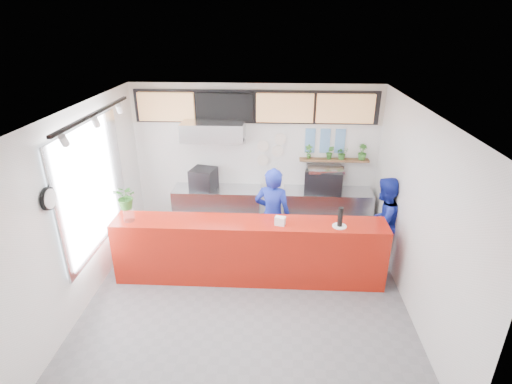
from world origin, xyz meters
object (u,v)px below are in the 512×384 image
at_px(panini_oven, 204,179).
at_px(staff_center, 273,216).
at_px(service_counter, 249,250).
at_px(pepper_mill, 340,217).
at_px(espresso_machine, 324,180).
at_px(staff_right, 382,222).

relative_size(panini_oven, staff_center, 0.26).
xyz_separation_m(service_counter, staff_center, (0.38, 0.61, 0.36)).
xyz_separation_m(service_counter, pepper_mill, (1.45, -0.09, 0.73)).
bearing_deg(panini_oven, staff_center, -25.77).
height_order(service_counter, pepper_mill, pepper_mill).
distance_m(espresso_machine, pepper_mill, 1.90).
bearing_deg(staff_right, pepper_mill, 3.19).
xyz_separation_m(service_counter, panini_oven, (-1.06, 1.80, 0.56)).
distance_m(panini_oven, staff_right, 3.59).
bearing_deg(espresso_machine, service_counter, -116.74).
relative_size(service_counter, staff_center, 2.48).
bearing_deg(pepper_mill, staff_right, 39.51).
relative_size(espresso_machine, staff_center, 0.41).
distance_m(panini_oven, staff_center, 1.88).
relative_size(panini_oven, staff_right, 0.29).
xyz_separation_m(service_counter, espresso_machine, (1.41, 1.80, 0.59)).
bearing_deg(staff_right, service_counter, -21.22).
relative_size(staff_right, pepper_mill, 5.17).
relative_size(service_counter, staff_right, 2.71).
xyz_separation_m(staff_center, pepper_mill, (1.07, -0.70, 0.37)).
relative_size(service_counter, panini_oven, 9.49).
height_order(service_counter, espresso_machine, espresso_machine).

